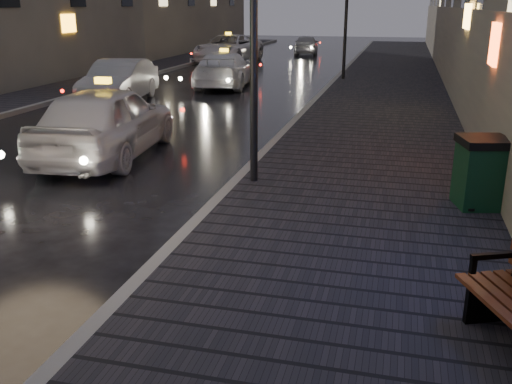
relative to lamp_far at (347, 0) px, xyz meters
The scene contains 11 objects.
sidewalk 4.11m from the lamp_far, 26.00° to the right, with size 4.60×58.00×0.15m, color black.
curb 3.57m from the lamp_far, 109.29° to the right, with size 0.20×58.00×0.15m, color slate.
sidewalk_far 11.13m from the lamp_far, behind, with size 2.40×58.00×0.15m, color black.
curb_far 9.91m from the lamp_far, behind, with size 0.20×58.00×0.15m, color slate.
lamp_far is the anchor object (origin of this frame).
trash_bin 17.18m from the lamp_far, 76.53° to the right, with size 0.91×0.91×1.16m.
taxi_near 15.31m from the lamp_far, 104.57° to the right, with size 1.97×4.89×1.67m, color silver.
car_left_mid 10.73m from the lamp_far, 133.16° to the right, with size 1.56×4.49×1.48m, color gray.
taxi_mid 6.13m from the lamp_far, 148.74° to the right, with size 2.03×4.99×1.45m, color white.
taxi_far 11.13m from the lamp_far, 135.29° to the left, with size 2.67×5.79×1.61m, color silver.
car_far 14.78m from the lamp_far, 106.09° to the left, with size 1.57×3.89×1.33m, color #92939A.
Camera 1 is at (4.44, -4.02, 3.33)m, focal length 40.00 mm.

